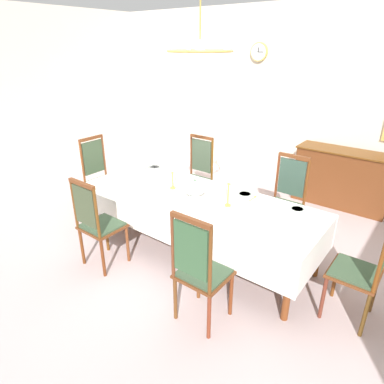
% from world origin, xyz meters
% --- Properties ---
extents(ground, '(7.74, 5.76, 0.04)m').
position_xyz_m(ground, '(0.00, 0.00, -0.02)').
color(ground, '#C0ABAB').
extents(back_wall, '(7.74, 0.08, 3.01)m').
position_xyz_m(back_wall, '(0.00, 2.92, 1.51)').
color(back_wall, silver).
rests_on(back_wall, ground).
extents(left_wall, '(0.08, 5.76, 3.01)m').
position_xyz_m(left_wall, '(-3.91, 0.00, 1.51)').
color(left_wall, silver).
rests_on(left_wall, ground).
extents(dining_table, '(2.85, 1.03, 0.75)m').
position_xyz_m(dining_table, '(0.00, 0.14, 0.68)').
color(dining_table, brown).
rests_on(dining_table, ground).
extents(tablecloth, '(2.87, 1.05, 0.40)m').
position_xyz_m(tablecloth, '(0.00, 0.14, 0.65)').
color(tablecloth, white).
rests_on(tablecloth, dining_table).
extents(chair_south_a, '(0.44, 0.42, 1.09)m').
position_xyz_m(chair_south_a, '(-0.73, -0.78, 0.57)').
color(chair_south_a, brown).
rests_on(chair_south_a, ground).
extents(chair_north_a, '(0.44, 0.42, 1.15)m').
position_xyz_m(chair_north_a, '(-0.73, 1.06, 0.59)').
color(chair_north_a, '#612C11').
rests_on(chair_north_a, ground).
extents(chair_south_b, '(0.44, 0.42, 1.14)m').
position_xyz_m(chair_south_b, '(0.70, -0.78, 0.59)').
color(chair_south_b, brown).
rests_on(chair_south_b, ground).
extents(chair_north_b, '(0.44, 0.42, 1.13)m').
position_xyz_m(chair_north_b, '(0.70, 1.06, 0.58)').
color(chair_north_b, brown).
rests_on(chair_north_b, ground).
extents(chair_head_west, '(0.42, 0.44, 1.16)m').
position_xyz_m(chair_head_west, '(-1.83, 0.14, 0.59)').
color(chair_head_west, maroon).
rests_on(chair_head_west, ground).
extents(chair_head_east, '(0.42, 0.44, 1.14)m').
position_xyz_m(chair_head_east, '(1.83, 0.14, 0.59)').
color(chair_head_east, maroon).
rests_on(chair_head_east, ground).
extents(soup_tureen, '(0.25, 0.25, 0.21)m').
position_xyz_m(soup_tureen, '(-0.06, 0.14, 0.85)').
color(soup_tureen, silver).
rests_on(soup_tureen, tablecloth).
extents(candlestick_west, '(0.07, 0.07, 0.32)m').
position_xyz_m(candlestick_west, '(-0.40, 0.14, 0.88)').
color(candlestick_west, gold).
rests_on(candlestick_west, tablecloth).
extents(candlestick_east, '(0.07, 0.07, 0.38)m').
position_xyz_m(candlestick_east, '(0.40, 0.14, 0.91)').
color(candlestick_east, gold).
rests_on(candlestick_east, tablecloth).
extents(bowl_near_left, '(0.16, 0.16, 0.03)m').
position_xyz_m(bowl_near_left, '(0.42, 0.49, 0.77)').
color(bowl_near_left, silver).
rests_on(bowl_near_left, tablecloth).
extents(bowl_near_right, '(0.18, 0.18, 0.04)m').
position_xyz_m(bowl_near_right, '(-1.06, 0.50, 0.78)').
color(bowl_near_right, silver).
rests_on(bowl_near_right, tablecloth).
extents(bowl_far_left, '(0.15, 0.15, 0.03)m').
position_xyz_m(bowl_far_left, '(1.05, 0.49, 0.77)').
color(bowl_far_left, silver).
rests_on(bowl_far_left, tablecloth).
extents(spoon_primary, '(0.03, 0.18, 0.01)m').
position_xyz_m(spoon_primary, '(0.53, 0.51, 0.76)').
color(spoon_primary, gold).
rests_on(spoon_primary, tablecloth).
extents(spoon_secondary, '(0.03, 0.18, 0.01)m').
position_xyz_m(spoon_secondary, '(-1.18, 0.53, 0.76)').
color(spoon_secondary, gold).
rests_on(spoon_secondary, tablecloth).
extents(sideboard, '(1.44, 0.48, 0.90)m').
position_xyz_m(sideboard, '(0.99, 2.60, 0.45)').
color(sideboard, brown).
rests_on(sideboard, ground).
extents(mounted_clock, '(0.30, 0.06, 0.30)m').
position_xyz_m(mounted_clock, '(-0.75, 2.85, 2.26)').
color(mounted_clock, '#D1B251').
extents(chandelier, '(0.66, 0.66, 0.66)m').
position_xyz_m(chandelier, '(-0.00, 0.14, 2.33)').
color(chandelier, gold).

